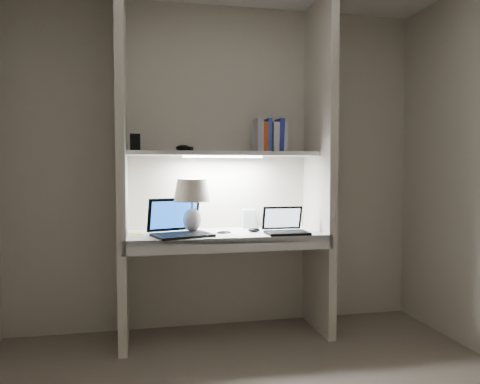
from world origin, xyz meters
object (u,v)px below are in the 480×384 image
object	(u,v)px
laptop_main	(179,227)
speaker	(249,218)
laptop_netbook	(285,227)
book_row	(270,136)
table_lamp	(192,197)

from	to	relation	value
laptop_main	speaker	distance (m)	0.64
laptop_netbook	book_row	world-z (taller)	book_row
table_lamp	speaker	xyz separation A→B (m)	(0.47, 0.22, -0.19)
speaker	book_row	bearing A→B (deg)	-37.59
laptop_main	laptop_netbook	world-z (taller)	laptop_main
table_lamp	laptop_main	world-z (taller)	table_lamp
table_lamp	book_row	bearing A→B (deg)	9.62
book_row	speaker	bearing A→B (deg)	139.91
book_row	laptop_netbook	bearing A→B (deg)	-77.30
laptop_main	book_row	bearing A→B (deg)	-3.11
speaker	table_lamp	bearing A→B (deg)	-152.30
book_row	laptop_main	bearing A→B (deg)	-165.76
laptop_netbook	speaker	distance (m)	0.40
laptop_main	laptop_netbook	bearing A→B (deg)	-21.39
table_lamp	laptop_netbook	bearing A→B (deg)	-11.15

